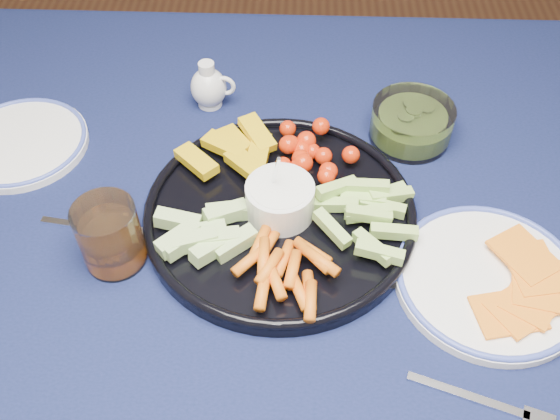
{
  "coord_description": "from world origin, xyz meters",
  "views": [
    {
      "loc": [
        -0.09,
        -0.57,
        1.43
      ],
      "look_at": [
        -0.11,
        -0.0,
        0.77
      ],
      "focal_mm": 40.0,
      "sensor_mm": 36.0,
      "label": 1
    }
  ],
  "objects_px": {
    "dining_table": "(354,258)",
    "cheese_plate": "(490,278)",
    "creamer_pitcher": "(209,87)",
    "pickle_bowl": "(411,124)",
    "side_plate_extra": "(21,142)",
    "juice_tumbler": "(111,238)",
    "crudite_platter": "(278,210)"
  },
  "relations": [
    {
      "from": "creamer_pitcher",
      "to": "cheese_plate",
      "type": "xyz_separation_m",
      "value": [
        0.4,
        -0.35,
        -0.02
      ]
    },
    {
      "from": "crudite_platter",
      "to": "creamer_pitcher",
      "type": "height_order",
      "value": "crudite_platter"
    },
    {
      "from": "dining_table",
      "to": "pickle_bowl",
      "type": "xyz_separation_m",
      "value": [
        0.09,
        0.18,
        0.11
      ]
    },
    {
      "from": "side_plate_extra",
      "to": "cheese_plate",
      "type": "bearing_deg",
      "value": -18.73
    },
    {
      "from": "creamer_pitcher",
      "to": "cheese_plate",
      "type": "relative_size",
      "value": 0.34
    },
    {
      "from": "crudite_platter",
      "to": "pickle_bowl",
      "type": "height_order",
      "value": "crudite_platter"
    },
    {
      "from": "crudite_platter",
      "to": "creamer_pitcher",
      "type": "bearing_deg",
      "value": 116.24
    },
    {
      "from": "pickle_bowl",
      "to": "cheese_plate",
      "type": "bearing_deg",
      "value": -74.85
    },
    {
      "from": "dining_table",
      "to": "pickle_bowl",
      "type": "relative_size",
      "value": 12.89
    },
    {
      "from": "juice_tumbler",
      "to": "dining_table",
      "type": "bearing_deg",
      "value": 13.01
    },
    {
      "from": "dining_table",
      "to": "cheese_plate",
      "type": "height_order",
      "value": "cheese_plate"
    },
    {
      "from": "dining_table",
      "to": "crudite_platter",
      "type": "distance_m",
      "value": 0.16
    },
    {
      "from": "crudite_platter",
      "to": "juice_tumbler",
      "type": "height_order",
      "value": "crudite_platter"
    },
    {
      "from": "creamer_pitcher",
      "to": "side_plate_extra",
      "type": "bearing_deg",
      "value": -157.98
    },
    {
      "from": "creamer_pitcher",
      "to": "pickle_bowl",
      "type": "bearing_deg",
      "value": -12.06
    },
    {
      "from": "creamer_pitcher",
      "to": "crudite_platter",
      "type": "bearing_deg",
      "value": -63.76
    },
    {
      "from": "creamer_pitcher",
      "to": "pickle_bowl",
      "type": "xyz_separation_m",
      "value": [
        0.33,
        -0.07,
        -0.01
      ]
    },
    {
      "from": "cheese_plate",
      "to": "side_plate_extra",
      "type": "xyz_separation_m",
      "value": [
        -0.69,
        0.23,
        -0.0
      ]
    },
    {
      "from": "pickle_bowl",
      "to": "juice_tumbler",
      "type": "height_order",
      "value": "juice_tumbler"
    },
    {
      "from": "dining_table",
      "to": "pickle_bowl",
      "type": "distance_m",
      "value": 0.23
    },
    {
      "from": "cheese_plate",
      "to": "juice_tumbler",
      "type": "height_order",
      "value": "juice_tumbler"
    },
    {
      "from": "creamer_pitcher",
      "to": "juice_tumbler",
      "type": "xyz_separation_m",
      "value": [
        -0.09,
        -0.33,
        0.01
      ]
    },
    {
      "from": "creamer_pitcher",
      "to": "pickle_bowl",
      "type": "distance_m",
      "value": 0.34
    },
    {
      "from": "dining_table",
      "to": "cheese_plate",
      "type": "xyz_separation_m",
      "value": [
        0.16,
        -0.1,
        0.1
      ]
    },
    {
      "from": "dining_table",
      "to": "creamer_pitcher",
      "type": "height_order",
      "value": "creamer_pitcher"
    },
    {
      "from": "side_plate_extra",
      "to": "pickle_bowl",
      "type": "bearing_deg",
      "value": 4.31
    },
    {
      "from": "crudite_platter",
      "to": "cheese_plate",
      "type": "bearing_deg",
      "value": -19.21
    },
    {
      "from": "dining_table",
      "to": "side_plate_extra",
      "type": "distance_m",
      "value": 0.55
    },
    {
      "from": "crudite_platter",
      "to": "cheese_plate",
      "type": "height_order",
      "value": "crudite_platter"
    },
    {
      "from": "pickle_bowl",
      "to": "side_plate_extra",
      "type": "xyz_separation_m",
      "value": [
        -0.62,
        -0.05,
        -0.02
      ]
    },
    {
      "from": "dining_table",
      "to": "pickle_bowl",
      "type": "height_order",
      "value": "pickle_bowl"
    },
    {
      "from": "pickle_bowl",
      "to": "juice_tumbler",
      "type": "bearing_deg",
      "value": -148.31
    }
  ]
}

